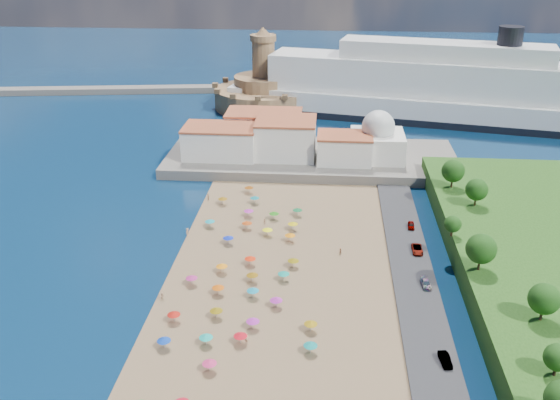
{
  "coord_description": "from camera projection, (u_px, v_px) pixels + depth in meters",
  "views": [
    {
      "loc": [
        15.24,
        -111.8,
        68.04
      ],
      "look_at": [
        4.0,
        25.0,
        8.0
      ],
      "focal_mm": 40.0,
      "sensor_mm": 36.0,
      "label": 1
    }
  ],
  "objects": [
    {
      "name": "hillside_trees",
      "position": [
        500.0,
        259.0,
        118.52
      ],
      "size": [
        14.52,
        107.59,
        7.69
      ],
      "color": "#382314",
      "rests_on": "hillside"
    },
    {
      "name": "cruise_ship",
      "position": [
        441.0,
        93.0,
        236.02
      ],
      "size": [
        166.84,
        58.04,
        36.15
      ],
      "color": "black",
      "rests_on": "ground"
    },
    {
      "name": "parked_cars",
      "position": [
        427.0,
        286.0,
        126.36
      ],
      "size": [
        2.34,
        68.5,
        1.43
      ],
      "color": "gray",
      "rests_on": "promenade"
    },
    {
      "name": "fortress",
      "position": [
        264.0,
        91.0,
        254.73
      ],
      "size": [
        40.0,
        40.0,
        32.4
      ],
      "color": "#9D784E",
      "rests_on": "ground"
    },
    {
      "name": "ground",
      "position": [
        251.0,
        282.0,
        130.5
      ],
      "size": [
        700.0,
        700.0,
        0.0
      ],
      "primitive_type": "plane",
      "color": "#071938",
      "rests_on": "ground"
    },
    {
      "name": "jetty",
      "position": [
        255.0,
        126.0,
        229.53
      ],
      "size": [
        18.0,
        70.0,
        2.4
      ],
      "primitive_type": "cube",
      "color": "#59544C",
      "rests_on": "ground"
    },
    {
      "name": "terrace",
      "position": [
        311.0,
        159.0,
        195.8
      ],
      "size": [
        90.0,
        36.0,
        3.0
      ],
      "primitive_type": "cube",
      "color": "#59544C",
      "rests_on": "ground"
    },
    {
      "name": "beach_parasols",
      "position": [
        236.0,
        309.0,
        117.3
      ],
      "size": [
        29.71,
        115.74,
        2.2
      ],
      "color": "gray",
      "rests_on": "beach"
    },
    {
      "name": "domed_building",
      "position": [
        377.0,
        140.0,
        189.48
      ],
      "size": [
        16.0,
        16.0,
        15.0
      ],
      "color": "silver",
      "rests_on": "terrace"
    },
    {
      "name": "waterfront_buildings",
      "position": [
        270.0,
        138.0,
        194.81
      ],
      "size": [
        57.0,
        29.0,
        11.0
      ],
      "color": "silver",
      "rests_on": "terrace"
    },
    {
      "name": "breakwater",
      "position": [
        49.0,
        91.0,
        277.94
      ],
      "size": [
        199.03,
        34.77,
        2.6
      ],
      "primitive_type": "cube",
      "rotation": [
        0.0,
        0.0,
        0.14
      ],
      "color": "#59544C",
      "rests_on": "ground"
    },
    {
      "name": "beachgoers",
      "position": [
        225.0,
        283.0,
        128.09
      ],
      "size": [
        37.57,
        97.31,
        1.88
      ],
      "color": "tan",
      "rests_on": "beach"
    }
  ]
}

